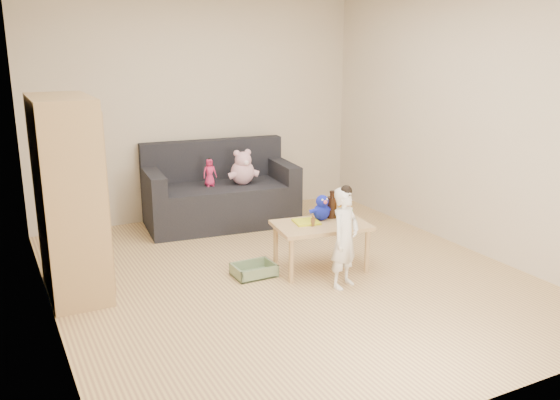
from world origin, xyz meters
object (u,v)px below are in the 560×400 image
wardrobe (69,198)px  sofa (221,204)px  toddler (345,239)px  play_table (321,246)px

wardrobe → sofa: size_ratio=0.98×
sofa → toddler: (0.28, -2.17, 0.19)m
toddler → wardrobe: bearing=131.2°
sofa → toddler: toddler is taller
play_table → toddler: bearing=-93.3°
toddler → play_table: bearing=62.3°
sofa → toddler: bearing=-76.7°
sofa → play_table: sofa is taller
play_table → toddler: (-0.03, -0.44, 0.21)m
wardrobe → play_table: (2.11, -0.51, -0.60)m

